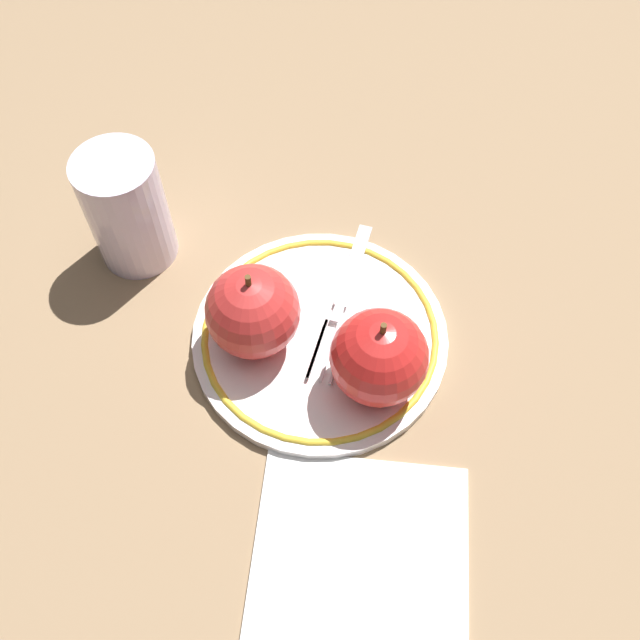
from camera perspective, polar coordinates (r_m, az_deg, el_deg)
name	(u,v)px	position (r m, az deg, el deg)	size (l,w,h in m)	color
ground_plane	(317,357)	(0.60, -0.22, -2.98)	(2.00, 2.00, 0.00)	#8E7151
plate	(320,336)	(0.61, 0.00, -1.30)	(0.22, 0.22, 0.01)	white
apple_red_whole	(253,311)	(0.57, -5.40, 0.68)	(0.08, 0.08, 0.09)	red
apple_second_whole	(379,357)	(0.55, 4.75, -3.01)	(0.08, 0.08, 0.09)	red
fork	(344,294)	(0.62, 1.92, 2.08)	(0.11, 0.15, 0.00)	silver
drinking_glass	(127,210)	(0.64, -15.18, 8.50)	(0.07, 0.07, 0.11)	silver
napkin_folded	(360,557)	(0.54, 3.24, -18.40)	(0.16, 0.15, 0.01)	white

